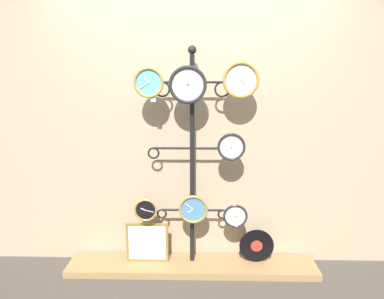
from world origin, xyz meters
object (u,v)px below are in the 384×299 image
Objects in this scene: display_stand at (192,185)px; picture_frame at (147,242)px; vinyl_record at (257,246)px; clock_bottom_right at (235,216)px; clock_top_center at (188,85)px; clock_middle_right at (231,147)px; clock_top_right at (241,80)px; clock_bottom_center at (193,209)px; clock_bottom_left at (146,210)px; clock_top_left at (149,83)px.

picture_frame is at bearing -176.04° from display_stand.
clock_bottom_right is at bearing -161.35° from vinyl_record.
clock_middle_right is (0.36, 0.01, -0.50)m from clock_top_center.
clock_top_right is 0.96× the size of vinyl_record.
clock_top_center is 1.05m from clock_bottom_center.
display_stand reaches higher than vinyl_record.
clock_bottom_center is at bearing 15.66° from clock_top_center.
clock_bottom_left is at bearing -178.61° from clock_bottom_center.
clock_bottom_left reaches higher than clock_bottom_right.
clock_top_left is at bearing -178.04° from clock_top_right.
clock_top_left is 1.12m from clock_bottom_center.
clock_top_center is 1.52× the size of clock_bottom_left.
clock_bottom_left is at bearing -178.76° from clock_top_right.
clock_top_right reaches higher than clock_top_center.
clock_bottom_left is at bearing -179.43° from clock_middle_right.
clock_top_left reaches higher than picture_frame.
clock_top_right is at bearing 1.96° from clock_top_left.
clock_bottom_center is at bearing 2.91° from clock_top_left.
clock_middle_right is at bearing 1.32° from clock_top_left.
clock_bottom_center is at bearing -178.93° from clock_top_right.
clock_bottom_right is at bearing -4.30° from picture_frame.
clock_top_center reaches higher than clock_bottom_right.
clock_top_right is 0.78× the size of picture_frame.
picture_frame is (-0.40, -0.03, -0.53)m from display_stand.
vinyl_record is at bearing -1.76° from display_stand.
display_stand is 6.34× the size of vinyl_record.
clock_bottom_right is 0.82m from picture_frame.
clock_top_left is 0.65× the size of picture_frame.
vinyl_record is 0.97m from picture_frame.
clock_bottom_right is (0.41, 0.01, -1.11)m from clock_top_center.
clock_middle_right is 1.11× the size of clock_bottom_right.
clock_top_center is 1.00× the size of vinyl_record.
display_stand is 0.49m from clock_middle_right.
clock_top_center is at bearing 1.03° from clock_top_left.
clock_top_right is (0.39, -0.08, 0.90)m from display_stand.
clock_top_left is at bearing -177.09° from clock_bottom_center.
clock_top_left reaches higher than vinyl_record.
clock_middle_right is 0.61m from clock_bottom_right.
clock_bottom_left is (-0.72, -0.01, -0.55)m from clock_middle_right.
clock_bottom_right is 0.56× the size of picture_frame.
clock_bottom_left is at bearing -175.27° from vinyl_record.
clock_middle_right is 0.62× the size of picture_frame.
clock_top_center reaches higher than clock_bottom_left.
clock_top_right is 1.63m from picture_frame.
clock_top_left is 0.31m from clock_top_center.
picture_frame is (-0.73, 0.06, -0.89)m from clock_middle_right.
clock_bottom_left reaches higher than vinyl_record.
clock_top_right reaches higher than picture_frame.
picture_frame is at bearing 176.14° from clock_top_right.
clock_top_right is 1.15m from clock_bottom_right.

